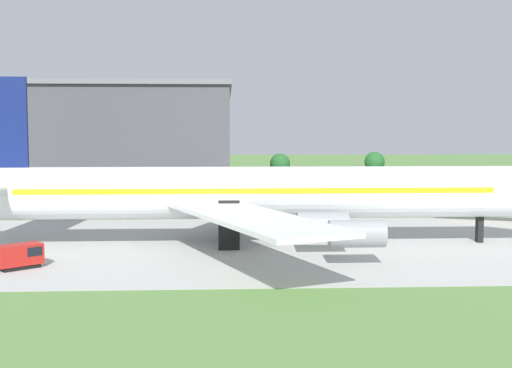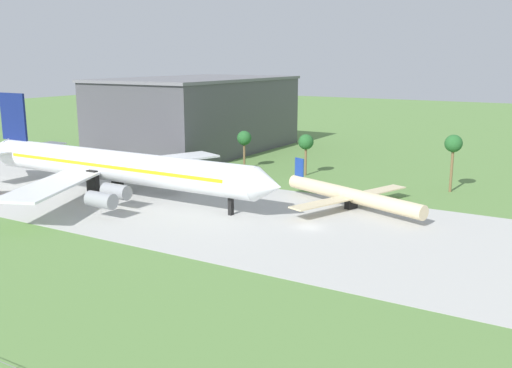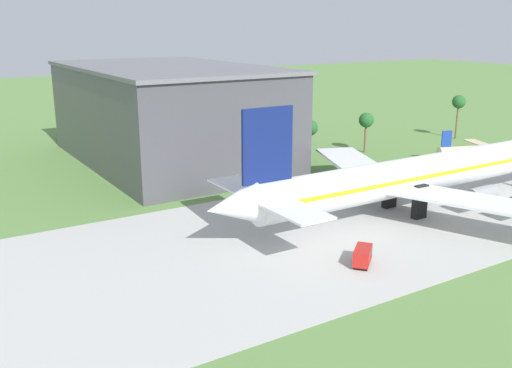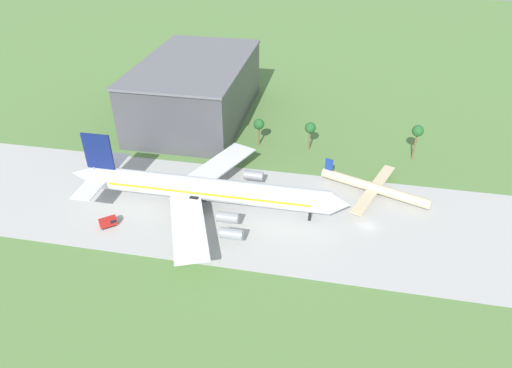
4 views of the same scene
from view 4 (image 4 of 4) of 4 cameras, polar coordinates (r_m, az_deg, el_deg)
name	(u,v)px [view 4 (image 4 of 4)]	position (r m, az deg, el deg)	size (l,w,h in m)	color
ground_plane	(368,226)	(122.08, 13.80, -5.15)	(600.00, 600.00, 0.00)	#5B8442
taxiway_strip	(368,226)	(122.07, 13.81, -5.14)	(320.00, 44.00, 0.02)	#B2B2AD
jet_airliner	(205,189)	(122.27, -6.44, -0.63)	(76.92, 56.83, 19.64)	white
regional_aircraft	(374,188)	(132.83, 14.49, -0.46)	(30.31, 27.56, 7.51)	beige
baggage_tug	(109,222)	(123.87, -17.94, -4.53)	(4.57, 4.28, 2.39)	black
terminal_building	(196,90)	(172.90, -7.51, 11.61)	(36.72, 61.20, 21.55)	#47474C
palm_tree_row	(384,134)	(150.58, 15.69, 6.01)	(97.67, 3.60, 11.92)	brown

